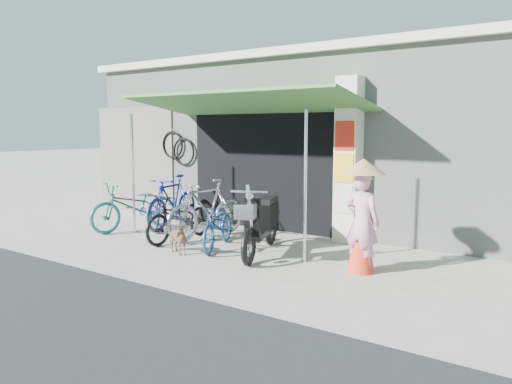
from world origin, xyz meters
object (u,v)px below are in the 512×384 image
Objects in this scene: bike_navy at (218,225)px; bike_silver at (207,209)px; bike_teal at (135,206)px; bike_black at (180,217)px; street_dog at (176,239)px; moped at (262,223)px; nun at (362,216)px; bike_blue at (172,202)px.

bike_silver is at bearing 121.29° from bike_navy.
bike_black is (1.45, -0.18, -0.05)m from bike_teal.
street_dog is (0.62, -0.78, -0.19)m from bike_black.
street_dog is 1.46m from moped.
bike_silver is 1.58m from moped.
bike_teal is 1.12× the size of bike_black.
nun is (5.03, -0.20, 0.33)m from bike_teal.
street_dog is (2.07, -0.96, -0.25)m from bike_teal.
bike_navy is at bearing 9.47° from nun.
moped is (3.23, -0.12, 0.02)m from bike_teal.
street_dog is at bearing 23.00° from nun.
moped is at bearing 12.19° from bike_teal.
moped is at bearing -5.16° from bike_silver.
bike_blue is 1.28m from bike_black.
street_dog is 0.36× the size of nun.
moped is (1.53, -0.41, -0.04)m from bike_silver.
bike_navy is at bearing -4.23° from bike_black.
bike_blue is 2.87m from moped.
moped is 1.83m from nun.
bike_black is at bearing -50.59° from bike_blue.
moped is at bearing -26.66° from bike_blue.
street_dog is 0.30× the size of moped.
bike_black is 2.84× the size of street_dog.
bike_teal reaches higher than bike_black.
bike_black is 0.96m from bike_navy.
nun reaches higher than bike_navy.
bike_silver reaches higher than bike_black.
bike_blue is 4.66m from nun.
bike_teal is 5.04m from nun.
moped reaches higher than bike_silver.
bike_teal is 0.97× the size of moped.
bike_black is at bearing 162.36° from moped.
bike_black is at bearing 8.24° from nun.
bike_teal is 1.46m from bike_black.
bike_navy is at bearing 8.63° from bike_teal.
bike_teal is 1.15× the size of nun.
nun reaches higher than bike_blue.
bike_silver reaches higher than bike_teal.
street_dog is at bearing -10.55° from bike_teal.
bike_black is 3.60m from nun.
bike_navy is at bearing 168.71° from moped.
bike_teal is at bearing 6.28° from nun.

